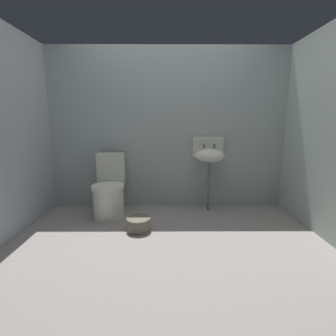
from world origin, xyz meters
The scene contains 7 objects.
ground_plane centered at (0.00, 0.00, -0.04)m, with size 3.60×2.48×0.08m, color gray.
wall_back centered at (0.00, 1.09, 1.08)m, with size 3.60×0.10×2.16m, color #9BA7A4.
wall_left centered at (-1.65, 0.10, 1.08)m, with size 0.10×2.28×2.16m, color #9AA2A8.
wall_right centered at (1.65, 0.10, 1.08)m, with size 0.10×2.28×2.16m, color #9FAEA3.
toilet_near_wall centered at (-0.75, 0.69, 0.32)m, with size 0.42×0.61×0.78m.
sink centered at (0.55, 0.88, 0.75)m, with size 0.42×0.35×0.99m.
bucket centered at (-0.33, 0.21, 0.08)m, with size 0.27×0.27×0.15m.
Camera 1 is at (-0.01, -2.34, 1.21)m, focal length 26.26 mm.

